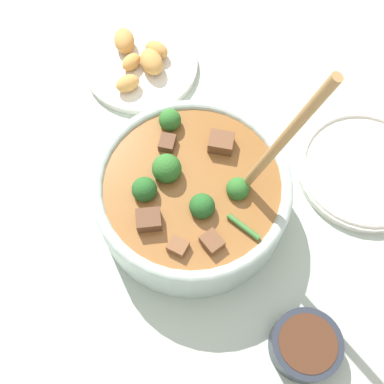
{
  "coord_description": "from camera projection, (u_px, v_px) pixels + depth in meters",
  "views": [
    {
      "loc": [
        -0.22,
        -0.15,
        0.63
      ],
      "look_at": [
        0.0,
        0.0,
        0.05
      ],
      "focal_mm": 45.0,
      "sensor_mm": 36.0,
      "label": 1
    }
  ],
  "objects": [
    {
      "name": "ground_plane",
      "position": [
        192.0,
        208.0,
        0.69
      ],
      "size": [
        4.0,
        4.0,
        0.0
      ],
      "primitive_type": "plane",
      "color": "#ADBCAD"
    },
    {
      "name": "empty_plate",
      "position": [
        364.0,
        169.0,
        0.7
      ],
      "size": [
        0.2,
        0.2,
        0.02
      ],
      "color": "silver",
      "rests_on": "ground_plane"
    },
    {
      "name": "food_plate",
      "position": [
        141.0,
        63.0,
        0.78
      ],
      "size": [
        0.19,
        0.19,
        0.04
      ],
      "color": "silver",
      "rests_on": "ground_plane"
    },
    {
      "name": "stew_bowl",
      "position": [
        192.0,
        193.0,
        0.64
      ],
      "size": [
        0.26,
        0.26,
        0.3
      ],
      "color": "#B2C6BC",
      "rests_on": "ground_plane"
    },
    {
      "name": "condiment_bowl",
      "position": [
        306.0,
        345.0,
        0.59
      ],
      "size": [
        0.09,
        0.09,
        0.04
      ],
      "color": "#232833",
      "rests_on": "ground_plane"
    }
  ]
}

